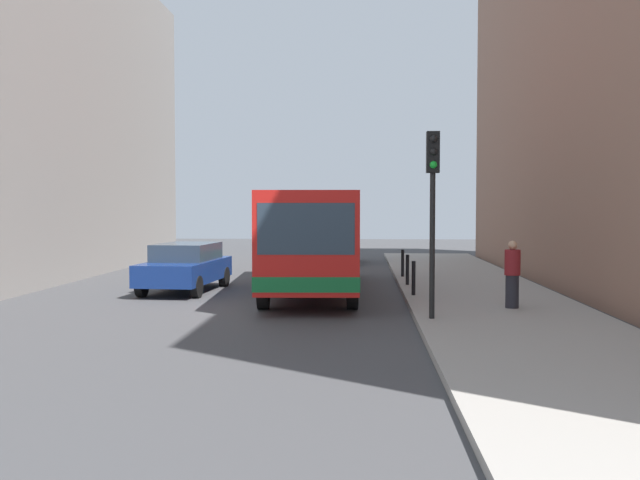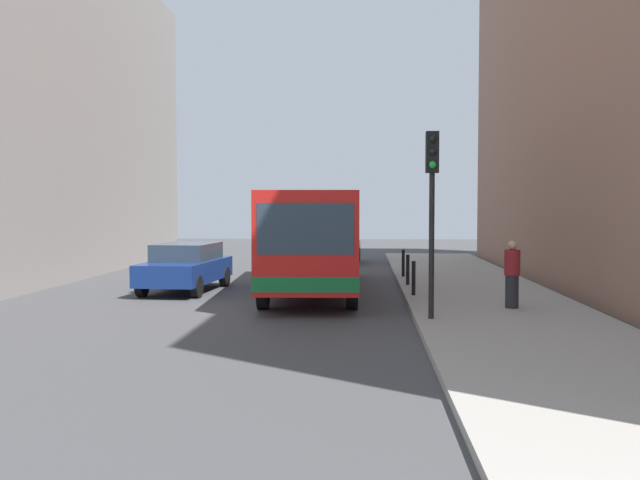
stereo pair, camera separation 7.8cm
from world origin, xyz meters
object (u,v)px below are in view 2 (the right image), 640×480
bollard_near (414,278)px  bollard_far (403,263)px  car_behind_bus (338,246)px  pedestrian_near_signal (512,275)px  car_beside_bus (186,266)px  bus (312,235)px  traffic_light (432,189)px  bollard_mid (408,270)px

bollard_near → bollard_far: bearing=90.0°
car_behind_bus → bollard_near: car_behind_bus is taller
bollard_far → pedestrian_near_signal: pedestrian_near_signal is taller
car_beside_bus → car_behind_bus: (4.25, 11.50, 0.00)m
bus → pedestrian_near_signal: size_ratio=6.79×
pedestrian_near_signal → bollard_far: bearing=137.5°
traffic_light → bollard_mid: bearing=90.8°
car_beside_bus → bollard_mid: car_beside_bus is taller
car_behind_bus → bollard_far: 8.32m
car_behind_bus → traffic_light: traffic_light is taller
car_beside_bus → car_behind_bus: size_ratio=1.00×
pedestrian_near_signal → bollard_near: bearing=163.9°
pedestrian_near_signal → bus: bearing=170.8°
bollard_far → car_beside_bus: bearing=-152.4°
car_behind_bus → bollard_near: (2.62, -13.25, -0.16)m
bollard_near → bollard_mid: 2.68m
traffic_light → bollard_near: 4.85m
bollard_near → bollard_far: 5.35m
bollard_near → bollard_mid: (0.00, 2.68, 0.00)m
car_beside_bus → pedestrian_near_signal: (9.08, -4.18, 0.18)m
bollard_mid → pedestrian_near_signal: size_ratio=0.58×
traffic_light → pedestrian_near_signal: size_ratio=2.50×
bollard_mid → pedestrian_near_signal: 5.57m
bollard_near → bus: bearing=145.4°
traffic_light → bollard_near: size_ratio=4.32×
car_behind_bus → bollard_near: bearing=105.4°
car_behind_bus → pedestrian_near_signal: bearing=111.3°
bus → car_behind_bus: 11.22m
bus → car_behind_bus: size_ratio=2.46×
bollard_near → bollard_mid: same height
bus → pedestrian_near_signal: bus is taller
bus → pedestrian_near_signal: 6.93m
traffic_light → bollard_far: bearing=90.6°
car_beside_bus → bollard_far: size_ratio=4.76×
traffic_light → bollard_mid: size_ratio=4.32×
bollard_near → bollard_far: same height
car_beside_bus → bollard_near: (6.87, -1.76, -0.16)m
bollard_far → traffic_light: bearing=-89.4°
bollard_near → pedestrian_near_signal: size_ratio=0.58×
bollard_near → bollard_far: size_ratio=1.00×
bollard_near → traffic_light: bearing=-88.6°
car_beside_bus → pedestrian_near_signal: pedestrian_near_signal is taller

